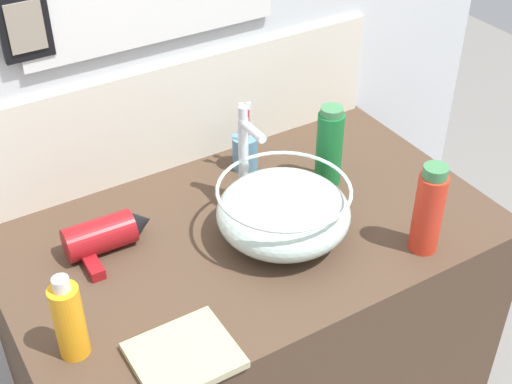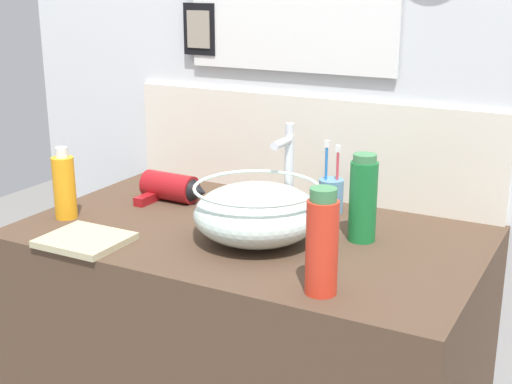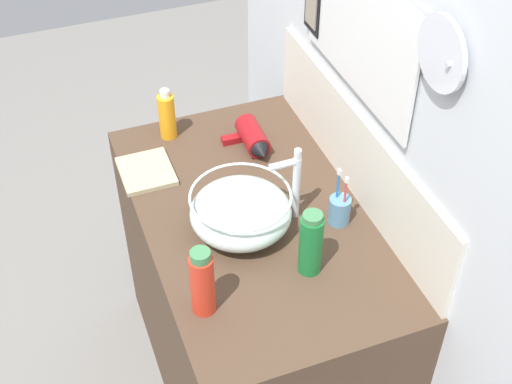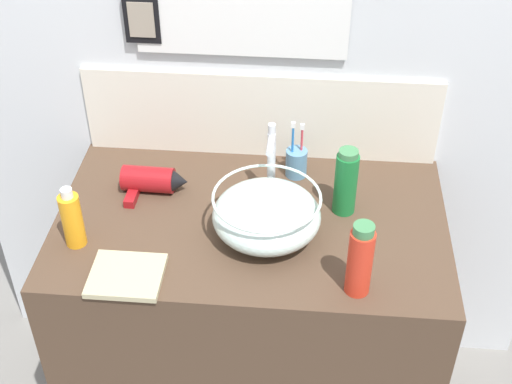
{
  "view_description": "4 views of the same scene",
  "coord_description": "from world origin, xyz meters",
  "px_view_note": "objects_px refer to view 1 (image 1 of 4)",
  "views": [
    {
      "loc": [
        -0.64,
        -1.08,
        1.9
      ],
      "look_at": [
        0.01,
        0.0,
        0.98
      ],
      "focal_mm": 50.0,
      "sensor_mm": 36.0,
      "label": 1
    },
    {
      "loc": [
        0.78,
        -1.43,
        1.47
      ],
      "look_at": [
        0.01,
        0.0,
        0.98
      ],
      "focal_mm": 50.0,
      "sensor_mm": 36.0,
      "label": 2
    },
    {
      "loc": [
        1.45,
        -0.54,
        2.36
      ],
      "look_at": [
        0.01,
        0.0,
        0.98
      ],
      "focal_mm": 50.0,
      "sensor_mm": 36.0,
      "label": 3
    },
    {
      "loc": [
        0.15,
        -1.53,
        2.19
      ],
      "look_at": [
        0.01,
        0.0,
        0.98
      ],
      "focal_mm": 50.0,
      "sensor_mm": 36.0,
      "label": 4
    }
  ],
  "objects_px": {
    "glass_bowl_sink": "(283,212)",
    "spray_bottle": "(69,320)",
    "hair_drier": "(106,235)",
    "lotion_bottle": "(329,146)",
    "hand_towel": "(184,355)",
    "faucet": "(245,150)",
    "toothbrush_cup": "(245,151)",
    "soap_dispenser": "(429,210)"
  },
  "relations": [
    {
      "from": "spray_bottle",
      "to": "soap_dispenser",
      "type": "bearing_deg",
      "value": -8.34
    },
    {
      "from": "glass_bowl_sink",
      "to": "faucet",
      "type": "bearing_deg",
      "value": 90.0
    },
    {
      "from": "faucet",
      "to": "lotion_bottle",
      "type": "bearing_deg",
      "value": -10.24
    },
    {
      "from": "faucet",
      "to": "spray_bottle",
      "type": "relative_size",
      "value": 1.35
    },
    {
      "from": "faucet",
      "to": "hand_towel",
      "type": "distance_m",
      "value": 0.52
    },
    {
      "from": "faucet",
      "to": "soap_dispenser",
      "type": "bearing_deg",
      "value": -55.4
    },
    {
      "from": "faucet",
      "to": "spray_bottle",
      "type": "xyz_separation_m",
      "value": [
        -0.51,
        -0.24,
        -0.06
      ]
    },
    {
      "from": "faucet",
      "to": "toothbrush_cup",
      "type": "bearing_deg",
      "value": 59.94
    },
    {
      "from": "glass_bowl_sink",
      "to": "hand_towel",
      "type": "distance_m",
      "value": 0.4
    },
    {
      "from": "hair_drier",
      "to": "glass_bowl_sink",
      "type": "bearing_deg",
      "value": -25.58
    },
    {
      "from": "hair_drier",
      "to": "spray_bottle",
      "type": "height_order",
      "value": "spray_bottle"
    },
    {
      "from": "hair_drier",
      "to": "soap_dispenser",
      "type": "height_order",
      "value": "soap_dispenser"
    },
    {
      "from": "glass_bowl_sink",
      "to": "toothbrush_cup",
      "type": "relative_size",
      "value": 1.53
    },
    {
      "from": "faucet",
      "to": "hand_towel",
      "type": "bearing_deg",
      "value": -133.75
    },
    {
      "from": "hair_drier",
      "to": "soap_dispenser",
      "type": "bearing_deg",
      "value": -31.05
    },
    {
      "from": "faucet",
      "to": "lotion_bottle",
      "type": "xyz_separation_m",
      "value": [
        0.21,
        -0.04,
        -0.04
      ]
    },
    {
      "from": "spray_bottle",
      "to": "soap_dispenser",
      "type": "height_order",
      "value": "soap_dispenser"
    },
    {
      "from": "glass_bowl_sink",
      "to": "hand_towel",
      "type": "relative_size",
      "value": 1.58
    },
    {
      "from": "toothbrush_cup",
      "to": "spray_bottle",
      "type": "bearing_deg",
      "value": -148.13
    },
    {
      "from": "lotion_bottle",
      "to": "hand_towel",
      "type": "relative_size",
      "value": 1.11
    },
    {
      "from": "toothbrush_cup",
      "to": "soap_dispenser",
      "type": "distance_m",
      "value": 0.51
    },
    {
      "from": "glass_bowl_sink",
      "to": "lotion_bottle",
      "type": "relative_size",
      "value": 1.42
    },
    {
      "from": "hand_towel",
      "to": "toothbrush_cup",
      "type": "bearing_deg",
      "value": 49.2
    },
    {
      "from": "hair_drier",
      "to": "toothbrush_cup",
      "type": "relative_size",
      "value": 1.02
    },
    {
      "from": "faucet",
      "to": "hair_drier",
      "type": "xyz_separation_m",
      "value": [
        -0.35,
        0.0,
        -0.1
      ]
    },
    {
      "from": "hair_drier",
      "to": "lotion_bottle",
      "type": "xyz_separation_m",
      "value": [
        0.56,
        -0.04,
        0.06
      ]
    },
    {
      "from": "glass_bowl_sink",
      "to": "faucet",
      "type": "relative_size",
      "value": 1.18
    },
    {
      "from": "faucet",
      "to": "toothbrush_cup",
      "type": "height_order",
      "value": "faucet"
    },
    {
      "from": "glass_bowl_sink",
      "to": "spray_bottle",
      "type": "xyz_separation_m",
      "value": [
        -0.51,
        -0.08,
        0.01
      ]
    },
    {
      "from": "toothbrush_cup",
      "to": "hand_towel",
      "type": "distance_m",
      "value": 0.64
    },
    {
      "from": "glass_bowl_sink",
      "to": "spray_bottle",
      "type": "distance_m",
      "value": 0.52
    },
    {
      "from": "soap_dispenser",
      "to": "hand_towel",
      "type": "height_order",
      "value": "soap_dispenser"
    },
    {
      "from": "hand_towel",
      "to": "hair_drier",
      "type": "bearing_deg",
      "value": 90.54
    },
    {
      "from": "spray_bottle",
      "to": "glass_bowl_sink",
      "type": "bearing_deg",
      "value": 8.75
    },
    {
      "from": "soap_dispenser",
      "to": "toothbrush_cup",
      "type": "bearing_deg",
      "value": 110.22
    },
    {
      "from": "toothbrush_cup",
      "to": "hand_towel",
      "type": "height_order",
      "value": "toothbrush_cup"
    },
    {
      "from": "glass_bowl_sink",
      "to": "spray_bottle",
      "type": "relative_size",
      "value": 1.6
    },
    {
      "from": "soap_dispenser",
      "to": "lotion_bottle",
      "type": "distance_m",
      "value": 0.32
    },
    {
      "from": "toothbrush_cup",
      "to": "spray_bottle",
      "type": "relative_size",
      "value": 1.04
    },
    {
      "from": "faucet",
      "to": "hair_drier",
      "type": "distance_m",
      "value": 0.36
    },
    {
      "from": "glass_bowl_sink",
      "to": "hair_drier",
      "type": "relative_size",
      "value": 1.51
    },
    {
      "from": "faucet",
      "to": "toothbrush_cup",
      "type": "distance_m",
      "value": 0.17
    }
  ]
}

